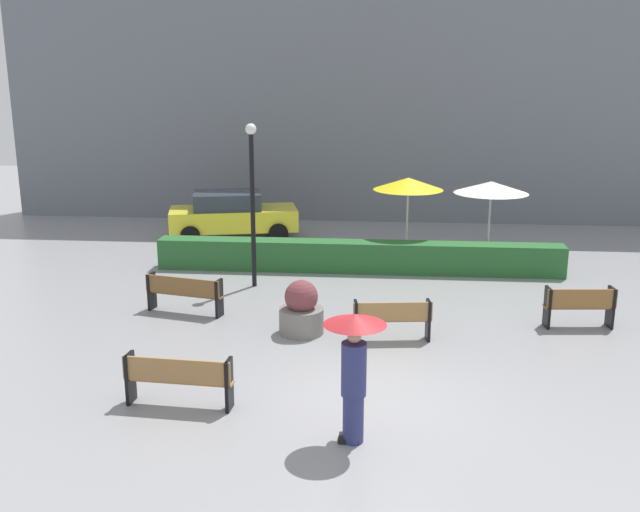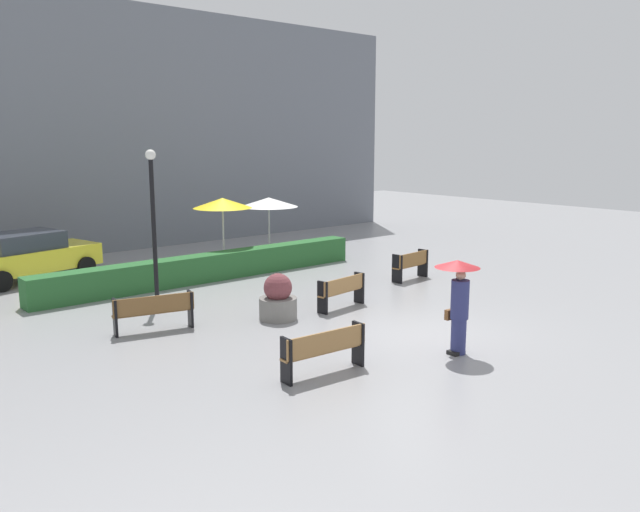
% 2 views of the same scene
% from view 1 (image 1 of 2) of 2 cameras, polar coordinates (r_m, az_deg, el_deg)
% --- Properties ---
extents(ground_plane, '(60.00, 60.00, 0.00)m').
position_cam_1_polar(ground_plane, '(12.46, 4.24, -11.67)').
color(ground_plane, gray).
extents(bench_mid_center, '(1.66, 0.52, 0.86)m').
position_cam_1_polar(bench_mid_center, '(15.08, 5.73, -4.85)').
color(bench_mid_center, '#9E7242').
rests_on(bench_mid_center, ground).
extents(bench_far_right, '(1.53, 0.51, 0.91)m').
position_cam_1_polar(bench_far_right, '(16.76, 19.86, -3.63)').
color(bench_far_right, olive).
rests_on(bench_far_right, ground).
extents(bench_near_left, '(1.86, 0.46, 0.89)m').
position_cam_1_polar(bench_near_left, '(12.38, -11.16, -9.39)').
color(bench_near_left, '#9E7242').
rests_on(bench_near_left, ground).
extents(bench_far_left, '(1.90, 0.75, 0.88)m').
position_cam_1_polar(bench_far_left, '(16.98, -10.71, -2.77)').
color(bench_far_left, brown).
rests_on(bench_far_left, ground).
extents(pedestrian_with_umbrella, '(0.95, 0.95, 2.01)m').
position_cam_1_polar(pedestrian_with_umbrella, '(10.83, 2.71, -8.31)').
color(pedestrian_with_umbrella, navy).
rests_on(pedestrian_with_umbrella, ground).
extents(planter_pot, '(0.96, 0.96, 1.18)m').
position_cam_1_polar(planter_pot, '(15.45, -1.49, -4.34)').
color(planter_pot, slate).
rests_on(planter_pot, ground).
extents(lamp_post, '(0.28, 0.28, 4.22)m').
position_cam_1_polar(lamp_post, '(18.45, -5.38, 5.27)').
color(lamp_post, black).
rests_on(lamp_post, ground).
extents(patio_umbrella_yellow, '(2.03, 2.03, 2.49)m').
position_cam_1_polar(patio_umbrella_yellow, '(21.14, 7.00, 5.68)').
color(patio_umbrella_yellow, silver).
rests_on(patio_umbrella_yellow, ground).
extents(patio_umbrella_white, '(2.20, 2.20, 2.31)m').
position_cam_1_polar(patio_umbrella_white, '(22.07, 13.38, 5.30)').
color(patio_umbrella_white, silver).
rests_on(patio_umbrella_white, ground).
extents(hedge_strip, '(11.33, 0.70, 0.85)m').
position_cam_1_polar(hedge_strip, '(20.25, 3.03, -0.04)').
color(hedge_strip, '#28602D').
rests_on(hedge_strip, ground).
extents(building_facade, '(28.00, 1.20, 9.77)m').
position_cam_1_polar(building_facade, '(27.20, 5.03, 13.11)').
color(building_facade, slate).
rests_on(building_facade, ground).
extents(parked_car, '(4.49, 2.71, 1.57)m').
position_cam_1_polar(parked_car, '(24.39, -6.98, 3.29)').
color(parked_car, yellow).
rests_on(parked_car, ground).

